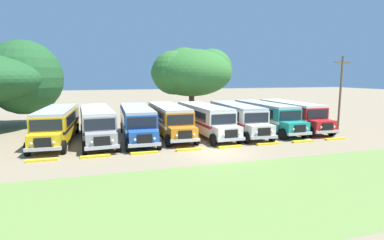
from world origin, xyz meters
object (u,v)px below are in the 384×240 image
parked_bus_slot_7 (291,114)px  parked_bus_slot_1 (97,122)px  parked_bus_slot_5 (237,117)px  parked_bus_slot_3 (169,118)px  parked_bus_slot_0 (57,123)px  parked_bus_slot_2 (137,121)px  parked_bus_slot_4 (205,118)px  utility_pole (340,93)px  parked_bus_slot_6 (265,115)px  broad_shade_tree (191,72)px

parked_bus_slot_7 → parked_bus_slot_1: bearing=-86.8°
parked_bus_slot_7 → parked_bus_slot_5: bearing=-83.1°
parked_bus_slot_3 → parked_bus_slot_0: bearing=-90.6°
parked_bus_slot_2 → parked_bus_slot_4: same height
parked_bus_slot_4 → parked_bus_slot_5: bearing=87.6°
utility_pole → parked_bus_slot_6: bearing=146.7°
parked_bus_slot_3 → utility_pole: size_ratio=1.45×
parked_bus_slot_5 → parked_bus_slot_6: same height
parked_bus_slot_3 → parked_bus_slot_5: same height
parked_bus_slot_0 → broad_shade_tree: (15.35, 10.83, 4.61)m
parked_bus_slot_5 → parked_bus_slot_6: size_ratio=1.00×
parked_bus_slot_0 → utility_pole: size_ratio=1.45×
parked_bus_slot_5 → broad_shade_tree: broad_shade_tree is taller
parked_bus_slot_6 → parked_bus_slot_7: 3.23m
parked_bus_slot_2 → parked_bus_slot_7: bearing=93.0°
parked_bus_slot_3 → parked_bus_slot_1: bearing=-85.0°
parked_bus_slot_7 → broad_shade_tree: broad_shade_tree is taller
utility_pole → broad_shade_tree: bearing=125.3°
parked_bus_slot_2 → broad_shade_tree: (8.58, 11.58, 4.61)m
parked_bus_slot_1 → parked_bus_slot_7: same height
parked_bus_slot_5 → parked_bus_slot_6: bearing=99.7°
parked_bus_slot_0 → parked_bus_slot_7: (23.39, -0.23, 0.00)m
parked_bus_slot_0 → parked_bus_slot_2: (6.77, -0.76, 0.00)m
parked_bus_slot_0 → parked_bus_slot_2: size_ratio=1.00×
parked_bus_slot_1 → parked_bus_slot_4: same height
parked_bus_slot_1 → parked_bus_slot_6: bearing=87.1°
parked_bus_slot_2 → parked_bus_slot_5: 9.89m
parked_bus_slot_5 → parked_bus_slot_7: same height
parked_bus_slot_4 → parked_bus_slot_7: same height
parked_bus_slot_6 → broad_shade_tree: (-4.81, 11.19, 4.61)m
parked_bus_slot_4 → broad_shade_tree: broad_shade_tree is taller
parked_bus_slot_0 → parked_bus_slot_5: bearing=89.6°
parked_bus_slot_1 → utility_pole: 23.12m
parked_bus_slot_1 → broad_shade_tree: bearing=129.7°
parked_bus_slot_0 → parked_bus_slot_5: (16.66, -0.82, 0.00)m
parked_bus_slot_1 → utility_pole: utility_pole is taller
parked_bus_slot_1 → parked_bus_slot_7: (20.11, 0.45, 0.00)m
parked_bus_slot_1 → parked_bus_slot_6: 16.88m
parked_bus_slot_0 → broad_shade_tree: bearing=127.6°
parked_bus_slot_0 → utility_pole: (26.01, -4.21, 2.42)m
parked_bus_slot_5 → broad_shade_tree: 12.59m
parked_bus_slot_7 → utility_pole: (2.62, -3.98, 2.42)m
broad_shade_tree → parked_bus_slot_2: bearing=-126.5°
parked_bus_slot_7 → broad_shade_tree: bearing=-142.1°
parked_bus_slot_2 → parked_bus_slot_1: bearing=-90.1°
parked_bus_slot_6 → utility_pole: 7.40m
parked_bus_slot_4 → utility_pole: size_ratio=1.45×
parked_bus_slot_0 → utility_pole: bearing=83.2°
parked_bus_slot_1 → parked_bus_slot_3: (6.62, 0.57, 0.00)m
utility_pole → parked_bus_slot_1: bearing=171.2°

